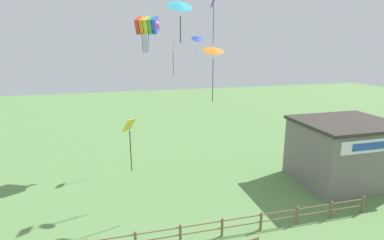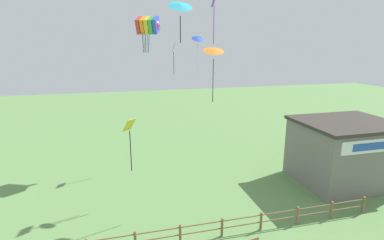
{
  "view_description": "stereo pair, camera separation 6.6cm",
  "coord_description": "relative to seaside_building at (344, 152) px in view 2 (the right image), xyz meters",
  "views": [
    {
      "loc": [
        -4.08,
        -7.91,
        10.16
      ],
      "look_at": [
        0.0,
        7.5,
        6.14
      ],
      "focal_mm": 28.0,
      "sensor_mm": 36.0,
      "label": 1
    },
    {
      "loc": [
        -4.02,
        -7.93,
        10.16
      ],
      "look_at": [
        0.0,
        7.5,
        6.14
      ],
      "focal_mm": 28.0,
      "sensor_mm": 36.0,
      "label": 2
    }
  ],
  "objects": [
    {
      "name": "wooden_fence",
      "position": [
        -12.37,
        -4.19,
        -1.75
      ],
      "size": [
        21.03,
        0.14,
        1.09
      ],
      "color": "brown",
      "rests_on": "ground_plane"
    },
    {
      "name": "kite_yellow_diamond",
      "position": [
        -15.76,
        -2.25,
        3.19
      ],
      "size": [
        0.76,
        0.75,
        2.92
      ],
      "color": "yellow"
    },
    {
      "name": "kite_blue_delta",
      "position": [
        -10.78,
        2.4,
        8.04
      ],
      "size": [
        0.87,
        0.8,
        2.59
      ],
      "color": "blue"
    },
    {
      "name": "kite_purple_streamer",
      "position": [
        -9.47,
        2.97,
        10.24
      ],
      "size": [
        0.39,
        0.74,
        3.4
      ],
      "color": "purple"
    },
    {
      "name": "kite_cyan_delta",
      "position": [
        -12.98,
        -2.22,
        9.65
      ],
      "size": [
        1.35,
        1.25,
        2.15
      ],
      "color": "#2DB2C6"
    },
    {
      "name": "kite_orange_delta",
      "position": [
        -10.38,
        0.21,
        7.38
      ],
      "size": [
        1.45,
        1.41,
        3.49
      ],
      "color": "orange"
    },
    {
      "name": "kite_rainbow_parafoil",
      "position": [
        -13.42,
        8.23,
        9.33
      ],
      "size": [
        2.51,
        2.2,
        2.95
      ],
      "color": "#E54C8C"
    },
    {
      "name": "seaside_building",
      "position": [
        0.0,
        0.0,
        0.0
      ],
      "size": [
        6.91,
        5.8,
        4.72
      ],
      "color": "slate",
      "rests_on": "ground_plane"
    },
    {
      "name": "kite_pink_diamond",
      "position": [
        -11.43,
        7.52,
        7.15
      ],
      "size": [
        0.39,
        0.67,
        2.66
      ],
      "color": "pink"
    }
  ]
}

